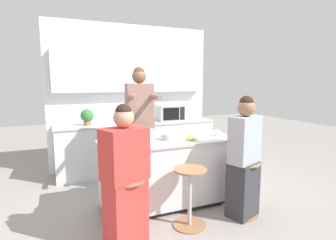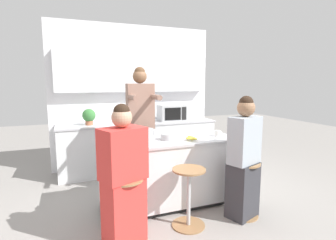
% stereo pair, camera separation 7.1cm
% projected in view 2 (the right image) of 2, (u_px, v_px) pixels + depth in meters
% --- Properties ---
extents(ground_plane, '(16.00, 16.00, 0.00)m').
position_uv_depth(ground_plane, '(170.00, 204.00, 3.53)').
color(ground_plane, gray).
extents(wall_back, '(3.10, 0.22, 2.70)m').
position_uv_depth(wall_back, '(134.00, 87.00, 5.03)').
color(wall_back, white).
rests_on(wall_back, ground_plane).
extents(back_counter, '(2.88, 0.64, 0.90)m').
position_uv_depth(back_counter, '(139.00, 146.00, 4.90)').
color(back_counter, silver).
rests_on(back_counter, ground_plane).
extents(kitchen_island, '(1.82, 0.68, 0.89)m').
position_uv_depth(kitchen_island, '(170.00, 172.00, 3.47)').
color(kitchen_island, black).
rests_on(kitchen_island, ground_plane).
extents(bar_stool_leftmost, '(0.38, 0.38, 0.67)m').
position_uv_depth(bar_stool_leftmost, '(125.00, 207.00, 2.66)').
color(bar_stool_leftmost, '#997047').
rests_on(bar_stool_leftmost, ground_plane).
extents(bar_stool_center, '(0.38, 0.38, 0.67)m').
position_uv_depth(bar_stool_center, '(189.00, 195.00, 2.95)').
color(bar_stool_center, '#997047').
rests_on(bar_stool_center, ground_plane).
extents(bar_stool_rightmost, '(0.38, 0.38, 0.67)m').
position_uv_depth(bar_stool_rightmost, '(243.00, 187.00, 3.19)').
color(bar_stool_rightmost, '#997047').
rests_on(bar_stool_rightmost, ground_plane).
extents(person_cooking, '(0.41, 0.60, 1.85)m').
position_uv_depth(person_cooking, '(141.00, 130.00, 3.85)').
color(person_cooking, '#383842').
rests_on(person_cooking, ground_plane).
extents(person_wrapped_blanket, '(0.50, 0.42, 1.43)m').
position_uv_depth(person_wrapped_blanket, '(123.00, 179.00, 2.60)').
color(person_wrapped_blanket, red).
rests_on(person_wrapped_blanket, ground_plane).
extents(person_seated_near, '(0.45, 0.37, 1.47)m').
position_uv_depth(person_seated_near, '(244.00, 162.00, 3.11)').
color(person_seated_near, '#333338').
rests_on(person_seated_near, ground_plane).
extents(cooking_pot, '(0.34, 0.26, 0.13)m').
position_uv_depth(cooking_pot, '(144.00, 134.00, 3.45)').
color(cooking_pot, '#B7BABC').
rests_on(cooking_pot, kitchen_island).
extents(fruit_bowl, '(0.22, 0.22, 0.08)m').
position_uv_depth(fruit_bowl, '(112.00, 145.00, 2.92)').
color(fruit_bowl, '#B7BABC').
rests_on(fruit_bowl, kitchen_island).
extents(mixing_bowl_steel, '(0.19, 0.19, 0.08)m').
position_uv_depth(mixing_bowl_steel, '(168.00, 137.00, 3.40)').
color(mixing_bowl_steel, '#B7BABC').
rests_on(mixing_bowl_steel, kitchen_island).
extents(coffee_cup_near, '(0.12, 0.09, 0.08)m').
position_uv_depth(coffee_cup_near, '(218.00, 133.00, 3.62)').
color(coffee_cup_near, white).
rests_on(coffee_cup_near, kitchen_island).
extents(banana_bunch, '(0.19, 0.13, 0.06)m').
position_uv_depth(banana_bunch, '(191.00, 138.00, 3.36)').
color(banana_bunch, yellow).
rests_on(banana_bunch, kitchen_island).
extents(microwave, '(0.50, 0.34, 0.30)m').
position_uv_depth(microwave, '(172.00, 113.00, 5.00)').
color(microwave, '#B2B5B7').
rests_on(microwave, back_counter).
extents(potted_plant, '(0.22, 0.22, 0.28)m').
position_uv_depth(potted_plant, '(89.00, 116.00, 4.50)').
color(potted_plant, '#A86042').
rests_on(potted_plant, back_counter).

